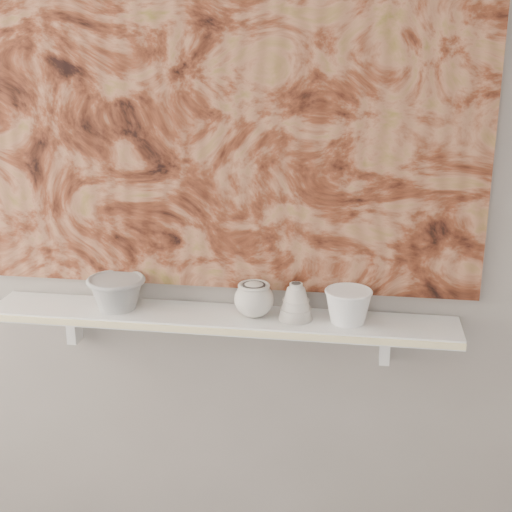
% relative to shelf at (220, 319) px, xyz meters
% --- Properties ---
extents(wall_back, '(3.60, 0.00, 3.60)m').
position_rel_shelf_xyz_m(wall_back, '(0.00, 0.09, 0.44)').
color(wall_back, gray).
rests_on(wall_back, floor).
extents(shelf, '(1.40, 0.18, 0.03)m').
position_rel_shelf_xyz_m(shelf, '(0.00, 0.00, 0.00)').
color(shelf, white).
rests_on(shelf, wall_back).
extents(shelf_stripe, '(1.40, 0.01, 0.02)m').
position_rel_shelf_xyz_m(shelf_stripe, '(0.00, -0.09, 0.00)').
color(shelf_stripe, '#F7E6A5').
rests_on(shelf_stripe, shelf).
extents(bracket_left, '(0.03, 0.06, 0.12)m').
position_rel_shelf_xyz_m(bracket_left, '(-0.49, 0.06, -0.07)').
color(bracket_left, white).
rests_on(bracket_left, wall_back).
extents(bracket_right, '(0.03, 0.06, 0.12)m').
position_rel_shelf_xyz_m(bracket_right, '(0.49, 0.06, -0.07)').
color(bracket_right, white).
rests_on(bracket_right, wall_back).
extents(painting, '(1.50, 0.02, 1.10)m').
position_rel_shelf_xyz_m(painting, '(0.00, 0.08, 0.62)').
color(painting, maroon).
rests_on(painting, wall_back).
extents(house_motif, '(0.09, 0.00, 0.08)m').
position_rel_shelf_xyz_m(house_motif, '(0.45, 0.07, 0.32)').
color(house_motif, black).
rests_on(house_motif, painting).
extents(bowl_grey, '(0.20, 0.20, 0.10)m').
position_rel_shelf_xyz_m(bowl_grey, '(-0.32, 0.00, 0.07)').
color(bowl_grey, gray).
rests_on(bowl_grey, shelf).
extents(cup_cream, '(0.15, 0.15, 0.11)m').
position_rel_shelf_xyz_m(cup_cream, '(0.10, 0.00, 0.07)').
color(cup_cream, beige).
rests_on(cup_cream, shelf).
extents(bell_vessel, '(0.12, 0.12, 0.11)m').
position_rel_shelf_xyz_m(bell_vessel, '(0.23, 0.00, 0.07)').
color(bell_vessel, silver).
rests_on(bell_vessel, shelf).
extents(bowl_white, '(0.18, 0.18, 0.10)m').
position_rel_shelf_xyz_m(bowl_white, '(0.38, 0.00, 0.06)').
color(bowl_white, white).
rests_on(bowl_white, shelf).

